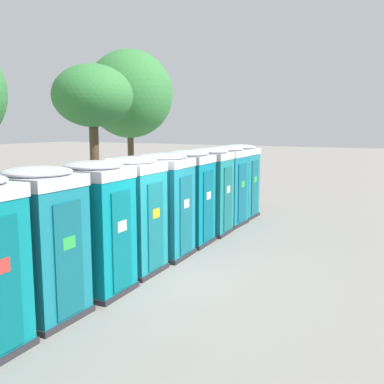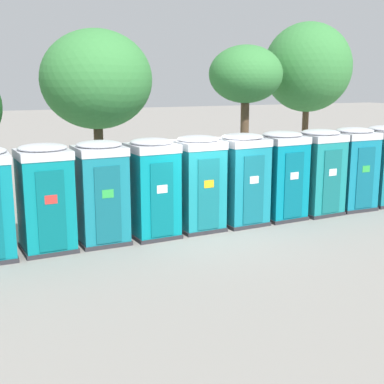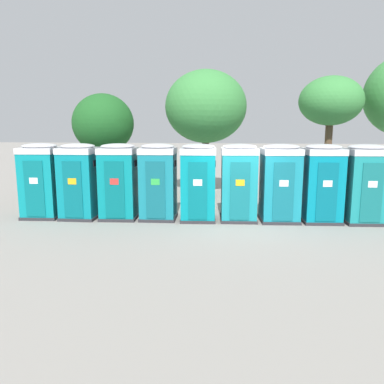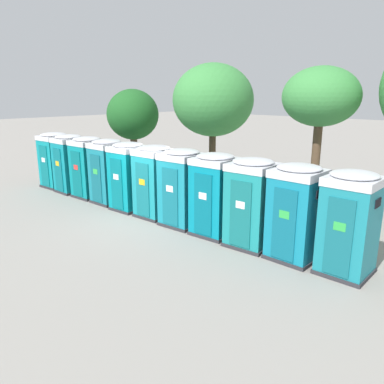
{
  "view_description": "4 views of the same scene",
  "coord_description": "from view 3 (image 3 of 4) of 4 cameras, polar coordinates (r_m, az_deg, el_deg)",
  "views": [
    {
      "loc": [
        -7.81,
        -5.27,
        3.18
      ],
      "look_at": [
        2.91,
        0.49,
        1.38
      ],
      "focal_mm": 42.0,
      "sensor_mm": 36.0,
      "label": 1
    },
    {
      "loc": [
        -5.89,
        -12.27,
        3.99
      ],
      "look_at": [
        -0.2,
        0.38,
        1.05
      ],
      "focal_mm": 50.0,
      "sensor_mm": 36.0,
      "label": 2
    },
    {
      "loc": [
        -0.27,
        -11.9,
        3.08
      ],
      "look_at": [
        -1.56,
        0.33,
        0.93
      ],
      "focal_mm": 35.0,
      "sensor_mm": 36.0,
      "label": 3
    },
    {
      "loc": [
        9.72,
        -7.98,
        4.23
      ],
      "look_at": [
        1.74,
        0.45,
        1.19
      ],
      "focal_mm": 35.0,
      "sensor_mm": 36.0,
      "label": 4
    }
  ],
  "objects": [
    {
      "name": "portapotty_8",
      "position": [
        13.23,
        24.78,
        1.18
      ],
      "size": [
        1.32,
        1.29,
        2.54
      ],
      "color": "#2D2D33",
      "rests_on": "ground"
    },
    {
      "name": "portapotty_4",
      "position": [
        12.36,
        0.94,
        1.54
      ],
      "size": [
        1.23,
        1.27,
        2.54
      ],
      "color": "#2D2D33",
      "rests_on": "ground"
    },
    {
      "name": "portapotty_0",
      "position": [
        13.76,
        -21.93,
        1.67
      ],
      "size": [
        1.29,
        1.27,
        2.54
      ],
      "color": "#2D2D33",
      "rests_on": "ground"
    },
    {
      "name": "portapotty_5",
      "position": [
        12.43,
        7.14,
        1.51
      ],
      "size": [
        1.24,
        1.26,
        2.54
      ],
      "color": "#2D2D33",
      "rests_on": "ground"
    },
    {
      "name": "street_tree_3",
      "position": [
        17.11,
        20.39,
        12.71
      ],
      "size": [
        2.63,
        2.63,
        5.17
      ],
      "color": "brown",
      "rests_on": "ground"
    },
    {
      "name": "portapotty_2",
      "position": [
        12.82,
        -11.09,
        1.65
      ],
      "size": [
        1.27,
        1.26,
        2.54
      ],
      "color": "#2D2D33",
      "rests_on": "ground"
    },
    {
      "name": "street_tree_0",
      "position": [
        17.15,
        2.12,
        12.81
      ],
      "size": [
        3.63,
        3.63,
        5.58
      ],
      "color": "#4C3826",
      "rests_on": "ground"
    },
    {
      "name": "portapotty_6",
      "position": [
        12.54,
        13.26,
        1.39
      ],
      "size": [
        1.32,
        1.29,
        2.54
      ],
      "color": "#2D2D33",
      "rests_on": "ground"
    },
    {
      "name": "portapotty_1",
      "position": [
        13.18,
        -16.77,
        1.64
      ],
      "size": [
        1.2,
        1.21,
        2.54
      ],
      "color": "#2D2D33",
      "rests_on": "ground"
    },
    {
      "name": "street_tree_2",
      "position": [
        16.88,
        -13.37,
        10.01
      ],
      "size": [
        2.63,
        2.63,
        4.49
      ],
      "color": "brown",
      "rests_on": "ground"
    },
    {
      "name": "ground_plane",
      "position": [
        12.3,
        7.11,
        -4.68
      ],
      "size": [
        120.0,
        120.0,
        0.0
      ],
      "primitive_type": "plane",
      "color": "gray"
    },
    {
      "name": "portapotty_3",
      "position": [
        12.56,
        -5.15,
        1.63
      ],
      "size": [
        1.23,
        1.24,
        2.54
      ],
      "color": "#2D2D33",
      "rests_on": "ground"
    },
    {
      "name": "portapotty_7",
      "position": [
        12.85,
        19.15,
        1.31
      ],
      "size": [
        1.3,
        1.28,
        2.54
      ],
      "color": "#2D2D33",
      "rests_on": "ground"
    }
  ]
}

